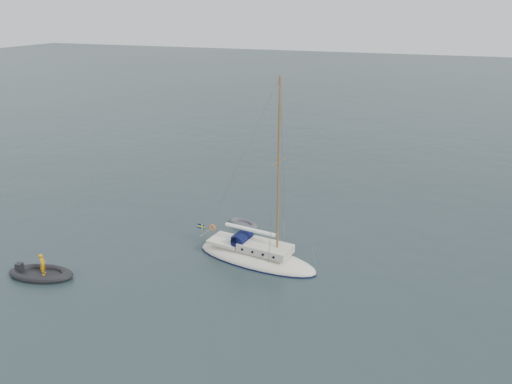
% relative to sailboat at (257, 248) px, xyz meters
% --- Properties ---
extents(ground, '(300.00, 300.00, 0.00)m').
position_rel_sailboat_xyz_m(ground, '(-0.25, 1.69, -0.93)').
color(ground, black).
rests_on(ground, ground).
extents(sailboat, '(8.65, 2.59, 12.32)m').
position_rel_sailboat_xyz_m(sailboat, '(0.00, 0.00, 0.00)').
color(sailboat, white).
rests_on(sailboat, ground).
extents(dinghy, '(2.65, 1.20, 0.38)m').
position_rel_sailboat_xyz_m(dinghy, '(-2.81, 4.67, -0.77)').
color(dinghy, '#4B4A50').
rests_on(dinghy, ground).
extents(rib, '(4.08, 1.85, 1.59)m').
position_rel_sailboat_xyz_m(rib, '(-11.49, -6.47, -0.68)').
color(rib, black).
rests_on(rib, ground).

